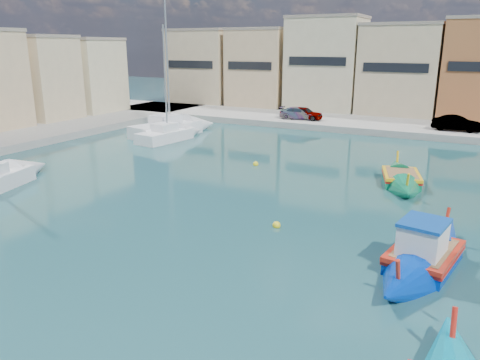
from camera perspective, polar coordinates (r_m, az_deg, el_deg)
The scene contains 9 objects.
ground at distance 15.73m, azimuth 14.75°, elevation -13.98°, with size 160.00×160.00×0.00m, color #153F3D.
north_quay at distance 46.11m, azimuth 24.01°, elevation 5.49°, with size 80.00×8.00×0.60m, color gray.
parked_cars at distance 45.85m, azimuth 12.92°, elevation 7.60°, with size 18.36×1.93×1.31m.
luzzu_blue_cabin at distance 18.37m, azimuth 21.47°, elevation -8.80°, with size 3.31×8.37×2.89m.
luzzu_green at distance 28.55m, azimuth 19.03°, elevation 0.04°, with size 3.76×7.67×2.34m.
yacht_north at distance 43.28m, azimuth -7.00°, elevation 6.40°, with size 4.67×9.56×12.30m.
yacht_midnorth at distance 40.61m, azimuth -7.68°, elevation 5.61°, with size 3.02×7.27×10.01m.
yacht_mid at distance 30.32m, azimuth -26.43°, elevation 0.40°, with size 3.99×8.23×10.03m.
mooring_buoys at distance 22.19m, azimuth 24.34°, elevation -5.57°, with size 26.82×26.46×0.36m.
Camera 1 is at (2.61, -13.42, 7.77)m, focal length 35.00 mm.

